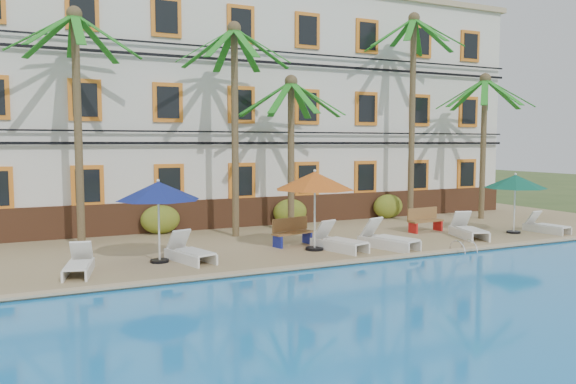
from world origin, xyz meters
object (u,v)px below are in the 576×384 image
palm_e (484,124)px  umbrella_green (515,182)px  lounger_c (338,241)px  lounger_a (79,264)px  lounger_d (387,239)px  lounger_e (468,230)px  umbrella_blue (158,191)px  lounger_b (189,252)px  palm_c (291,129)px  umbrella_red (315,181)px  pool_ladder (463,251)px  palm_d (413,90)px  palm_a (77,94)px  lounger_f (546,226)px  palm_b (235,100)px  bench_right (424,220)px  bench_left (291,231)px

palm_e → umbrella_green: bearing=-118.0°
lounger_c → lounger_a: bearing=179.7°
lounger_a → lounger_d: 9.54m
lounger_c → lounger_e: 5.52m
umbrella_blue → lounger_b: bearing=-18.9°
palm_c → lounger_d: 5.97m
umbrella_red → palm_c: bearing=75.7°
lounger_a → pool_ladder: 11.58m
palm_d → umbrella_blue: bearing=-161.8°
palm_a → lounger_f: bearing=-15.5°
lounger_e → lounger_c: bearing=-179.4°
palm_b → palm_e: size_ratio=1.19×
palm_b → pool_ladder: bearing=-46.4°
palm_d → lounger_a: palm_d is taller
umbrella_blue → lounger_f: bearing=-3.7°
umbrella_green → bench_right: size_ratio=1.51×
lounger_f → bench_right: 4.67m
umbrella_red → palm_b: bearing=110.6°
palm_d → bench_right: 6.09m
lounger_e → pool_ladder: size_ratio=2.81×
palm_a → palm_e: palm_a is taller
bench_left → pool_ladder: 5.63m
palm_d → palm_e: bearing=-12.0°
umbrella_red → palm_e: bearing=18.3°
palm_a → palm_d: bearing=1.2°
lounger_d → lounger_e: 3.89m
palm_d → lounger_f: bearing=-60.9°
palm_a → palm_d: (13.82, 0.29, 0.69)m
palm_b → lounger_b: (-2.76, -3.65, -4.74)m
lounger_c → lounger_e: bearing=0.6°
umbrella_red → bench_right: bearing=15.0°
umbrella_red → bench_left: 2.10m
umbrella_red → lounger_b: size_ratio=1.31×
bench_left → umbrella_green: bearing=-8.6°
lounger_c → umbrella_green: bearing=0.9°
palm_e → palm_d: bearing=168.0°
umbrella_blue → bench_left: bearing=9.9°
palm_e → lounger_c: palm_e is taller
palm_d → umbrella_red: (-7.06, -4.22, -3.51)m
umbrella_green → bench_left: umbrella_green is taller
palm_c → lounger_c: palm_c is taller
palm_c → bench_left: size_ratio=3.86×
lounger_d → lounger_c: bearing=167.3°
umbrella_green → bench_right: (-2.88, 1.77, -1.50)m
lounger_c → lounger_e: size_ratio=1.01×
lounger_b → lounger_d: size_ratio=0.91×
lounger_d → lounger_f: (7.46, 0.08, -0.05)m
umbrella_red → lounger_f: 10.00m
lounger_b → palm_e: bearing=13.4°
umbrella_green → lounger_d: bearing=-175.5°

